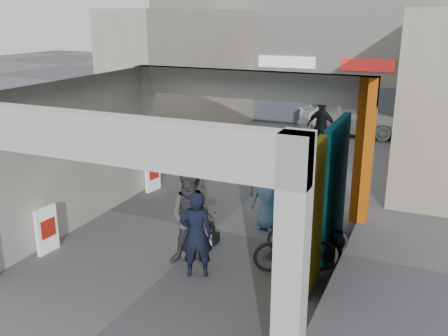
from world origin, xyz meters
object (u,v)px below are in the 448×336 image
at_px(man_crates, 322,127).
at_px(bicycle_rear, 296,248).
at_px(man_elderly, 268,198).
at_px(produce_stand, 225,152).
at_px(cafe_set, 244,156).
at_px(border_collie, 211,235).
at_px(man_with_dog, 196,235).
at_px(white_van, 351,117).
at_px(man_back_turned, 193,218).
at_px(bicycle_front, 308,234).

xyz_separation_m(man_crates, bicycle_rear, (1.60, -8.80, -0.47)).
bearing_deg(man_elderly, produce_stand, 128.68).
bearing_deg(man_crates, cafe_set, 65.56).
relative_size(man_elderly, bicycle_rear, 0.89).
bearing_deg(border_collie, man_crates, 86.64).
relative_size(cafe_set, bicycle_rear, 0.80).
bearing_deg(cafe_set, man_with_dog, -75.30).
relative_size(border_collie, man_crates, 0.31).
bearing_deg(bicycle_rear, man_with_dog, 91.88).
distance_m(cafe_set, produce_stand, 0.74).
height_order(man_crates, white_van, man_crates).
height_order(cafe_set, bicycle_rear, bicycle_rear).
xyz_separation_m(cafe_set, produce_stand, (-0.73, 0.12, 0.02)).
relative_size(man_back_turned, bicycle_front, 1.18).
relative_size(cafe_set, bicycle_front, 0.79).
relative_size(man_elderly, bicycle_front, 0.89).
bearing_deg(man_with_dog, man_crates, -117.28).
xyz_separation_m(produce_stand, bicycle_front, (4.35, -5.62, 0.14)).
distance_m(man_with_dog, man_back_turned, 0.51).
bearing_deg(white_van, man_elderly, 178.71).
relative_size(cafe_set, man_elderly, 0.90).
bearing_deg(man_with_dog, cafe_set, -101.94).
height_order(cafe_set, produce_stand, cafe_set).
relative_size(man_back_turned, bicycle_rear, 1.19).
relative_size(man_crates, bicycle_rear, 1.16).
distance_m(man_elderly, bicycle_rear, 2.13).
bearing_deg(man_back_turned, man_crates, 66.90).
distance_m(man_with_dog, man_crates, 9.70).
height_order(bicycle_rear, white_van, white_van).
bearing_deg(cafe_set, border_collie, -75.02).
distance_m(man_with_dog, bicycle_rear, 1.96).
relative_size(produce_stand, man_elderly, 0.78).
height_order(man_elderly, white_van, man_elderly).
distance_m(bicycle_rear, white_van, 12.37).
xyz_separation_m(bicycle_front, bicycle_rear, (0.00, -0.87, 0.06)).
distance_m(cafe_set, bicycle_rear, 7.32).
bearing_deg(border_collie, bicycle_front, 12.16).
bearing_deg(man_elderly, white_van, 94.88).
distance_m(produce_stand, border_collie, 6.50).
height_order(produce_stand, bicycle_rear, bicycle_rear).
xyz_separation_m(man_back_turned, man_crates, (0.39, 9.29, -0.02)).
bearing_deg(man_back_turned, white_van, 65.58).
bearing_deg(man_back_turned, bicycle_front, 13.80).
xyz_separation_m(cafe_set, man_elderly, (2.42, -4.62, 0.46)).
distance_m(produce_stand, white_van, 6.66).
relative_size(produce_stand, bicycle_front, 0.69).
bearing_deg(man_elderly, man_crates, 98.38).
bearing_deg(cafe_set, bicycle_rear, -60.39).
distance_m(cafe_set, white_van, 6.45).
distance_m(produce_stand, bicycle_rear, 7.81).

